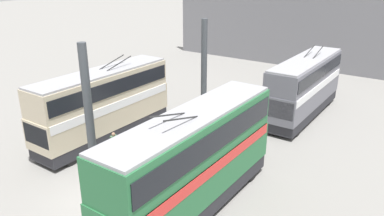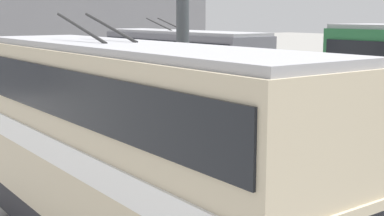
% 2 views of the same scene
% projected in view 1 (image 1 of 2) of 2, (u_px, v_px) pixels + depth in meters
% --- Properties ---
extents(ground_plane, '(240.00, 240.00, 0.00)m').
position_uv_depth(ground_plane, '(90.00, 200.00, 19.47)').
color(ground_plane, gray).
extents(depot_back_wall, '(0.50, 36.00, 8.88)m').
position_uv_depth(depot_back_wall, '(310.00, 31.00, 43.25)').
color(depot_back_wall, slate).
rests_on(depot_back_wall, ground_plane).
extents(support_column_near, '(0.76, 0.76, 8.17)m').
position_uv_depth(support_column_near, '(90.00, 127.00, 18.44)').
color(support_column_near, '#42474C').
rests_on(support_column_near, ground_plane).
extents(support_column_far, '(0.76, 0.76, 8.17)m').
position_uv_depth(support_column_far, '(204.00, 79.00, 26.29)').
color(support_column_far, '#42474C').
rests_on(support_column_far, ground_plane).
extents(bus_left_near, '(11.28, 2.54, 5.81)m').
position_uv_depth(bus_left_near, '(194.00, 157.00, 17.65)').
color(bus_left_near, black).
rests_on(bus_left_near, ground_plane).
extents(bus_left_far, '(10.83, 2.54, 5.36)m').
position_uv_depth(bus_left_far, '(305.00, 84.00, 29.59)').
color(bus_left_far, black).
rests_on(bus_left_far, ground_plane).
extents(bus_right_far, '(10.65, 2.54, 5.54)m').
position_uv_depth(bus_right_far, '(104.00, 101.00, 25.52)').
color(bus_right_far, black).
rests_on(bus_right_far, ground_plane).
extents(person_by_left_row, '(0.46, 0.47, 1.55)m').
position_uv_depth(person_by_left_row, '(148.00, 192.00, 18.73)').
color(person_by_left_row, '#2D2D33').
rests_on(person_by_left_row, ground_plane).
extents(person_aisle_foreground, '(0.45, 0.31, 1.65)m').
position_uv_depth(person_aisle_foreground, '(112.00, 165.00, 21.12)').
color(person_aisle_foreground, '#473D33').
rests_on(person_aisle_foreground, ground_plane).
extents(person_aisle_midway, '(0.41, 0.48, 1.55)m').
position_uv_depth(person_aisle_midway, '(187.00, 135.00, 25.14)').
color(person_aisle_midway, '#473D33').
rests_on(person_aisle_midway, ground_plane).
extents(person_by_right_row, '(0.47, 0.34, 1.72)m').
position_uv_depth(person_by_right_row, '(114.00, 144.00, 23.55)').
color(person_by_right_row, '#384251').
rests_on(person_by_right_row, ground_plane).
extents(oil_drum, '(0.60, 0.60, 0.84)m').
position_uv_depth(oil_drum, '(157.00, 182.00, 20.30)').
color(oil_drum, '#424C56').
rests_on(oil_drum, ground_plane).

